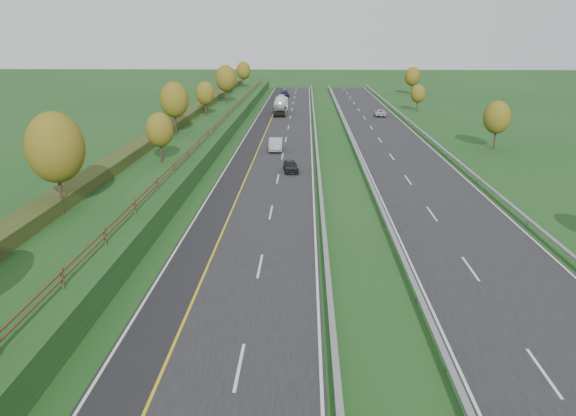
% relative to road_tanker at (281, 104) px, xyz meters
% --- Properties ---
extents(ground, '(400.00, 400.00, 0.00)m').
position_rel_road_tanker_xyz_m(ground, '(8.82, -45.24, -1.86)').
color(ground, '#184318').
rests_on(ground, ground).
extents(near_carriageway, '(10.50, 200.00, 0.04)m').
position_rel_road_tanker_xyz_m(near_carriageway, '(0.82, -40.24, -1.84)').
color(near_carriageway, black).
rests_on(near_carriageway, ground).
extents(far_carriageway, '(10.50, 200.00, 0.04)m').
position_rel_road_tanker_xyz_m(far_carriageway, '(17.32, -40.24, -1.84)').
color(far_carriageway, black).
rests_on(far_carriageway, ground).
extents(hard_shoulder, '(3.00, 200.00, 0.04)m').
position_rel_road_tanker_xyz_m(hard_shoulder, '(-2.93, -40.24, -1.84)').
color(hard_shoulder, black).
rests_on(hard_shoulder, ground).
extents(lane_markings, '(26.75, 200.00, 0.01)m').
position_rel_road_tanker_xyz_m(lane_markings, '(7.22, -40.36, -1.81)').
color(lane_markings, silver).
rests_on(lane_markings, near_carriageway).
extents(embankment_left, '(12.00, 200.00, 2.00)m').
position_rel_road_tanker_xyz_m(embankment_left, '(-12.18, -40.24, -0.86)').
color(embankment_left, '#184318').
rests_on(embankment_left, ground).
extents(hedge_left, '(2.20, 180.00, 1.10)m').
position_rel_road_tanker_xyz_m(hedge_left, '(-14.18, -40.24, 0.69)').
color(hedge_left, '#283817').
rests_on(hedge_left, embankment_left).
extents(fence_left, '(0.12, 189.06, 1.20)m').
position_rel_road_tanker_xyz_m(fence_left, '(-7.68, -40.65, 0.87)').
color(fence_left, '#422B19').
rests_on(fence_left, embankment_left).
extents(median_barrier_near, '(0.32, 200.00, 0.71)m').
position_rel_road_tanker_xyz_m(median_barrier_near, '(6.52, -40.24, -1.25)').
color(median_barrier_near, '#94969C').
rests_on(median_barrier_near, ground).
extents(median_barrier_far, '(0.32, 200.00, 0.71)m').
position_rel_road_tanker_xyz_m(median_barrier_far, '(11.62, -40.24, -1.25)').
color(median_barrier_far, '#94969C').
rests_on(median_barrier_far, ground).
extents(outer_barrier_far, '(0.32, 200.00, 0.71)m').
position_rel_road_tanker_xyz_m(outer_barrier_far, '(23.12, -40.24, -1.25)').
color(outer_barrier_far, '#94969C').
rests_on(outer_barrier_far, ground).
extents(trees_left, '(6.64, 164.30, 7.66)m').
position_rel_road_tanker_xyz_m(trees_left, '(-11.82, -43.61, 4.51)').
color(trees_left, '#2D2116').
rests_on(trees_left, embankment_left).
extents(trees_far, '(8.45, 118.60, 7.12)m').
position_rel_road_tanker_xyz_m(trees_far, '(30.62, -11.03, 2.38)').
color(trees_far, '#2D2116').
rests_on(trees_far, ground).
extents(road_tanker, '(2.40, 11.22, 3.46)m').
position_rel_road_tanker_xyz_m(road_tanker, '(0.00, 0.00, 0.00)').
color(road_tanker, silver).
rests_on(road_tanker, near_carriageway).
extents(car_dark_near, '(1.99, 4.06, 1.33)m').
position_rel_road_tanker_xyz_m(car_dark_near, '(3.38, -49.74, -1.16)').
color(car_dark_near, black).
rests_on(car_dark_near, near_carriageway).
extents(car_silver_mid, '(1.85, 5.05, 1.65)m').
position_rel_road_tanker_xyz_m(car_silver_mid, '(1.01, -37.46, -1.00)').
color(car_silver_mid, '#9C9DA0').
rests_on(car_silver_mid, near_carriageway).
extents(car_small_far, '(2.60, 5.31, 1.49)m').
position_rel_road_tanker_xyz_m(car_small_far, '(-0.38, 32.13, -1.08)').
color(car_small_far, '#12183A').
rests_on(car_small_far, near_carriageway).
extents(car_oncoming, '(2.39, 4.72, 1.28)m').
position_rel_road_tanker_xyz_m(car_oncoming, '(19.33, -2.95, -1.18)').
color(car_oncoming, silver).
rests_on(car_oncoming, far_carriageway).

